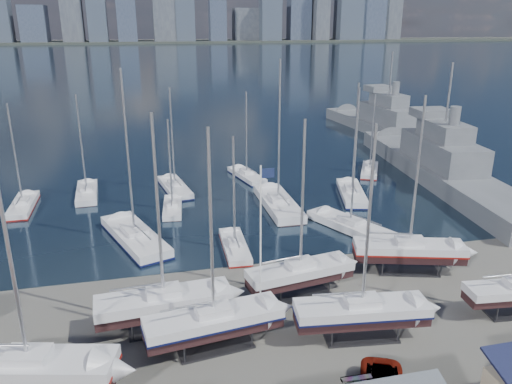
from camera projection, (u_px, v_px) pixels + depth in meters
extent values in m
plane|color=#605E59|center=(266.00, 326.00, 37.37)|extent=(1400.00, 1400.00, 0.00)
cube|color=#192B39|center=(149.00, 58.00, 323.28)|extent=(1400.00, 600.00, 0.40)
cube|color=#2D332D|center=(142.00, 42.00, 562.64)|extent=(1400.00, 80.00, 2.20)
cube|color=#3D4756|center=(0.00, 14.00, 515.68)|extent=(19.55, 21.83, 55.97)
cube|color=#475166|center=(34.00, 24.00, 531.11)|extent=(26.03, 30.49, 37.14)
cube|color=#3D4756|center=(96.00, 9.00, 530.94)|extent=(19.42, 28.42, 67.60)
cube|color=#475166|center=(126.00, 15.00, 542.60)|extent=(20.24, 23.80, 54.09)
cube|color=#595E66|center=(164.00, 16.00, 548.38)|extent=(24.62, 19.72, 54.00)
cube|color=#3D4756|center=(185.00, 15.00, 551.12)|extent=(20.75, 17.93, 55.97)
cube|color=#475166|center=(218.00, 21.00, 559.48)|extent=(18.36, 16.25, 43.03)
cube|color=#595E66|center=(246.00, 24.00, 585.87)|extent=(28.49, 22.03, 35.69)
cube|color=#3D4756|center=(270.00, 18.00, 572.79)|extent=(23.34, 17.87, 49.11)
cube|color=#475166|center=(299.00, 6.00, 590.60)|extent=(25.35, 19.79, 75.95)
cube|color=#595E66|center=(320.00, 14.00, 592.57)|extent=(17.00, 27.45, 57.67)
cube|color=#475166|center=(370.00, 8.00, 613.38)|extent=(30.82, 28.37, 74.41)
cube|color=#595E66|center=(392.00, 6.00, 621.00)|extent=(21.74, 17.03, 77.48)
cube|color=black|center=(31.00, 376.00, 29.68)|extent=(10.45, 4.71, 0.81)
cube|color=silver|center=(29.00, 364.00, 29.42)|extent=(10.55, 5.13, 0.81)
cube|color=maroon|center=(30.00, 369.00, 29.54)|extent=(10.66, 5.18, 0.16)
cube|color=silver|center=(27.00, 355.00, 29.21)|extent=(2.87, 2.25, 0.50)
cylinder|color=#B2B2B7|center=(9.00, 253.00, 27.08)|extent=(0.22, 0.22, 13.73)
cube|color=#2D2D33|center=(166.00, 326.00, 37.21)|extent=(5.58, 2.85, 0.16)
cube|color=black|center=(165.00, 308.00, 36.72)|extent=(9.99, 3.02, 0.79)
cube|color=silver|center=(164.00, 299.00, 36.47)|extent=(10.02, 3.43, 0.79)
cube|color=silver|center=(163.00, 291.00, 36.26)|extent=(2.57, 1.82, 0.50)
cylinder|color=#B2B2B7|center=(158.00, 209.00, 34.20)|extent=(0.22, 0.22, 13.30)
cube|color=#2D2D33|center=(215.00, 346.00, 34.93)|extent=(5.52, 3.09, 0.16)
cube|color=black|center=(214.00, 327.00, 34.44)|extent=(9.76, 3.55, 0.76)
cube|color=silver|center=(214.00, 318.00, 34.20)|extent=(9.81, 3.94, 0.76)
cube|color=#0B113B|center=(214.00, 322.00, 34.31)|extent=(9.91, 3.98, 0.15)
cube|color=silver|center=(214.00, 310.00, 33.99)|extent=(2.58, 1.91, 0.50)
cylinder|color=#B2B2B7|center=(211.00, 226.00, 32.00)|extent=(0.22, 0.22, 12.88)
cube|color=#2D2D33|center=(300.00, 293.00, 41.69)|extent=(5.27, 3.09, 0.16)
cube|color=black|center=(300.00, 277.00, 41.22)|extent=(9.23, 3.66, 0.72)
cube|color=silver|center=(300.00, 270.00, 40.98)|extent=(9.30, 4.03, 0.72)
cube|color=silver|center=(300.00, 263.00, 40.79)|extent=(2.48, 1.88, 0.50)
cylinder|color=#B2B2B7|center=(303.00, 196.00, 38.91)|extent=(0.22, 0.22, 12.15)
cube|color=#2D2D33|center=(360.00, 335.00, 36.08)|extent=(5.48, 2.99, 0.16)
cube|color=black|center=(361.00, 317.00, 35.60)|extent=(9.72, 3.35, 0.76)
cube|color=silver|center=(362.00, 308.00, 35.36)|extent=(9.76, 3.75, 0.76)
cube|color=#0B113B|center=(362.00, 312.00, 35.47)|extent=(9.86, 3.78, 0.15)
cube|color=silver|center=(362.00, 300.00, 35.15)|extent=(2.55, 1.86, 0.50)
cylinder|color=#B2B2B7|center=(369.00, 219.00, 33.17)|extent=(0.22, 0.22, 12.85)
cube|color=#2D2D33|center=(407.00, 270.00, 45.64)|extent=(5.85, 3.87, 0.16)
cube|color=black|center=(408.00, 255.00, 45.15)|extent=(10.03, 4.97, 0.78)
cube|color=silver|center=(409.00, 247.00, 44.90)|extent=(10.15, 5.37, 0.78)
cube|color=maroon|center=(409.00, 251.00, 45.02)|extent=(10.25, 5.42, 0.16)
cube|color=silver|center=(410.00, 241.00, 44.69)|extent=(2.81, 2.26, 0.50)
cylinder|color=#B2B2B7|center=(417.00, 173.00, 42.65)|extent=(0.22, 0.22, 13.19)
cube|color=black|center=(24.00, 210.00, 60.98)|extent=(2.23, 8.91, 0.71)
cube|color=silver|center=(23.00, 205.00, 60.75)|extent=(2.60, 8.91, 0.71)
cube|color=maroon|center=(23.00, 208.00, 60.86)|extent=(2.63, 9.00, 0.14)
cube|color=silver|center=(22.00, 200.00, 60.56)|extent=(1.52, 2.24, 0.50)
cylinder|color=#B2B2B7|center=(15.00, 154.00, 58.71)|extent=(0.22, 0.22, 11.99)
cube|color=black|center=(87.00, 198.00, 65.50)|extent=(2.71, 9.28, 0.73)
cube|color=silver|center=(87.00, 192.00, 65.26)|extent=(3.09, 9.30, 0.73)
cube|color=silver|center=(86.00, 188.00, 65.07)|extent=(1.67, 2.38, 0.50)
cylinder|color=#B2B2B7|center=(81.00, 143.00, 63.16)|extent=(0.22, 0.22, 12.38)
cube|color=black|center=(135.00, 245.00, 51.82)|extent=(6.85, 12.46, 0.98)
cube|color=silver|center=(135.00, 236.00, 51.51)|extent=(7.33, 12.63, 0.98)
cube|color=#0B113B|center=(135.00, 240.00, 51.65)|extent=(7.40, 12.76, 0.20)
cube|color=silver|center=(134.00, 229.00, 51.27)|extent=(2.96, 3.56, 0.50)
cylinder|color=#B2B2B7|center=(128.00, 154.00, 48.70)|extent=(0.22, 0.22, 16.46)
cube|color=black|center=(173.00, 212.00, 60.42)|extent=(2.54, 7.82, 0.61)
cube|color=silver|center=(173.00, 207.00, 60.22)|extent=(2.86, 7.85, 0.61)
cube|color=silver|center=(172.00, 203.00, 60.05)|extent=(1.47, 2.03, 0.50)
cylinder|color=#B2B2B7|center=(170.00, 163.00, 58.46)|extent=(0.22, 0.22, 10.38)
cube|color=black|center=(175.00, 193.00, 67.49)|extent=(3.83, 9.81, 0.77)
cube|color=silver|center=(175.00, 187.00, 67.24)|extent=(4.22, 9.87, 0.77)
cube|color=#0B113B|center=(175.00, 190.00, 67.36)|extent=(4.26, 9.97, 0.15)
cube|color=silver|center=(175.00, 183.00, 67.04)|extent=(1.98, 2.62, 0.50)
cylinder|color=#B2B2B7|center=(172.00, 137.00, 65.04)|extent=(0.22, 0.22, 12.91)
cube|color=black|center=(235.00, 252.00, 49.91)|extent=(2.22, 8.07, 0.64)
cube|color=silver|center=(235.00, 246.00, 49.71)|extent=(2.56, 8.08, 0.64)
cube|color=maroon|center=(235.00, 249.00, 49.80)|extent=(2.58, 8.16, 0.13)
cube|color=silver|center=(235.00, 241.00, 49.52)|extent=(1.42, 2.05, 0.50)
cylinder|color=#B2B2B7|center=(234.00, 192.00, 47.87)|extent=(0.22, 0.22, 10.80)
cube|color=black|center=(278.00, 210.00, 61.31)|extent=(2.99, 12.32, 0.98)
cube|color=silver|center=(278.00, 203.00, 61.00)|extent=(3.51, 12.32, 0.98)
cube|color=silver|center=(278.00, 197.00, 60.76)|extent=(2.08, 3.09, 0.50)
cylinder|color=#B2B2B7|center=(279.00, 132.00, 58.17)|extent=(0.22, 0.22, 16.61)
cube|color=black|center=(247.00, 180.00, 72.92)|extent=(3.93, 8.91, 0.69)
cube|color=silver|center=(247.00, 175.00, 72.70)|extent=(4.28, 8.99, 0.69)
cube|color=#0B113B|center=(247.00, 177.00, 72.80)|extent=(4.33, 9.08, 0.14)
cube|color=silver|center=(247.00, 171.00, 72.50)|extent=(1.90, 2.44, 0.50)
cylinder|color=#B2B2B7|center=(246.00, 133.00, 70.70)|extent=(0.22, 0.22, 11.70)
cube|color=black|center=(350.00, 232.00, 54.76)|extent=(6.81, 10.76, 0.85)
cube|color=silver|center=(350.00, 225.00, 54.48)|extent=(7.22, 10.95, 0.85)
cube|color=silver|center=(351.00, 219.00, 54.27)|extent=(2.75, 3.18, 0.50)
cylinder|color=#B2B2B7|center=(355.00, 157.00, 52.03)|extent=(0.22, 0.22, 14.42)
cube|color=black|center=(351.00, 199.00, 65.17)|extent=(5.01, 10.45, 0.81)
cube|color=silver|center=(352.00, 193.00, 64.91)|extent=(5.42, 10.56, 0.81)
cube|color=#0B113B|center=(352.00, 196.00, 65.03)|extent=(5.48, 10.67, 0.16)
cube|color=silver|center=(352.00, 188.00, 64.70)|extent=(2.32, 2.90, 0.50)
cylinder|color=#B2B2B7|center=(355.00, 138.00, 62.57)|extent=(0.22, 0.22, 13.73)
cube|color=black|center=(369.00, 174.00, 75.56)|extent=(5.47, 8.16, 0.65)
cube|color=silver|center=(370.00, 170.00, 75.35)|extent=(5.78, 8.32, 0.65)
cube|color=maroon|center=(369.00, 172.00, 75.45)|extent=(5.84, 8.40, 0.13)
cube|color=silver|center=(370.00, 166.00, 75.16)|extent=(2.16, 2.45, 0.50)
cylinder|color=#B2B2B7|center=(373.00, 132.00, 73.47)|extent=(0.22, 0.22, 11.04)
cube|color=slate|center=(439.00, 177.00, 71.88)|extent=(11.98, 45.72, 4.07)
cube|color=slate|center=(442.00, 151.00, 70.64)|extent=(7.43, 16.35, 3.60)
cube|color=slate|center=(445.00, 130.00, 69.68)|extent=(5.27, 9.45, 2.40)
cube|color=slate|center=(431.00, 113.00, 73.38)|extent=(5.51, 5.03, 1.20)
cylinder|color=#B2B2B7|center=(449.00, 93.00, 68.01)|extent=(0.30, 0.30, 8.00)
cube|color=slate|center=(386.00, 133.00, 100.92)|extent=(10.13, 42.29, 3.77)
cube|color=slate|center=(388.00, 115.00, 99.73)|extent=(6.55, 15.05, 3.60)
cube|color=slate|center=(389.00, 100.00, 98.77)|extent=(4.70, 8.68, 2.40)
cube|color=slate|center=(378.00, 88.00, 101.99)|extent=(5.02, 4.56, 1.20)
cylinder|color=#B2B2B7|center=(391.00, 73.00, 97.09)|extent=(0.30, 0.30, 8.00)
cylinder|color=white|center=(261.00, 243.00, 37.17)|extent=(0.12, 0.12, 11.96)
cube|color=#162044|center=(268.00, 173.00, 35.55)|extent=(1.00, 0.05, 0.70)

